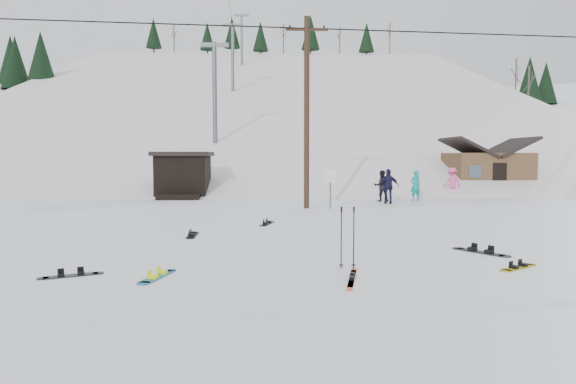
{
  "coord_description": "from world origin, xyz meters",
  "views": [
    {
      "loc": [
        0.24,
        -10.38,
        2.48
      ],
      "look_at": [
        0.8,
        5.07,
        1.4
      ],
      "focal_mm": 32.0,
      "sensor_mm": 36.0,
      "label": 1
    }
  ],
  "objects_px": {
    "utility_pole": "(307,110)",
    "hero_snowboard": "(158,276)",
    "cabin": "(487,171)",
    "hero_skis": "(352,278)"
  },
  "relations": [
    {
      "from": "cabin",
      "to": "hero_skis",
      "type": "bearing_deg",
      "value": -118.4
    },
    {
      "from": "utility_pole",
      "to": "cabin",
      "type": "bearing_deg",
      "value": 37.56
    },
    {
      "from": "utility_pole",
      "to": "hero_skis",
      "type": "distance_m",
      "value": 14.97
    },
    {
      "from": "hero_skis",
      "to": "cabin",
      "type": "bearing_deg",
      "value": 73.82
    },
    {
      "from": "cabin",
      "to": "hero_skis",
      "type": "relative_size",
      "value": 2.94
    },
    {
      "from": "utility_pole",
      "to": "hero_snowboard",
      "type": "bearing_deg",
      "value": -106.29
    },
    {
      "from": "utility_pole",
      "to": "cabin",
      "type": "relative_size",
      "value": 1.67
    },
    {
      "from": "cabin",
      "to": "hero_snowboard",
      "type": "distance_m",
      "value": 29.41
    },
    {
      "from": "hero_snowboard",
      "to": "hero_skis",
      "type": "relative_size",
      "value": 0.75
    },
    {
      "from": "utility_pole",
      "to": "hero_snowboard",
      "type": "relative_size",
      "value": 6.58
    }
  ]
}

